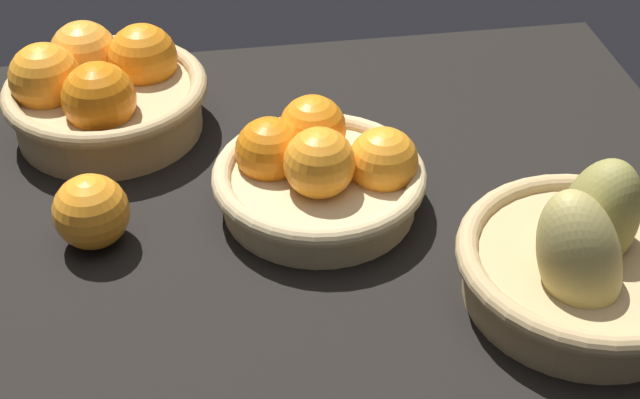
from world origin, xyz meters
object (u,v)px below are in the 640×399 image
object	(u,v)px
basket_center	(320,172)
loose_orange_front_gap	(91,212)
basket_far_left	(102,91)
basket_near_right_pears	(586,262)

from	to	relation	value
basket_center	loose_orange_front_gap	xyz separation A→B (cm)	(-23.17, -2.74, -0.15)
basket_center	basket_far_left	world-z (taller)	basket_far_left
basket_center	basket_far_left	size ratio (longest dim) A/B	0.95
loose_orange_front_gap	basket_far_left	bearing A→B (deg)	87.97
basket_near_right_pears	basket_far_left	bearing A→B (deg)	140.72
basket_far_left	basket_near_right_pears	world-z (taller)	basket_near_right_pears
basket_near_right_pears	loose_orange_front_gap	bearing A→B (deg)	161.30
basket_center	basket_near_right_pears	distance (cm)	28.19
basket_center	basket_near_right_pears	world-z (taller)	basket_near_right_pears
basket_near_right_pears	basket_center	bearing A→B (deg)	140.46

